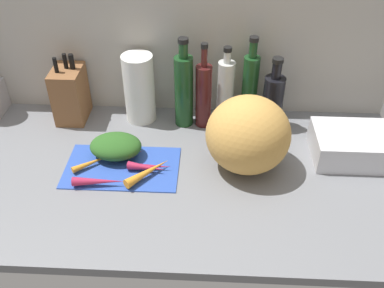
# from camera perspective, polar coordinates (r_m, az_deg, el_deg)

# --- Properties ---
(ground_plane) EXTENTS (1.70, 0.80, 0.03)m
(ground_plane) POSITION_cam_1_polar(r_m,az_deg,el_deg) (1.44, -5.51, -3.70)
(ground_plane) COLOR slate
(wall_back) EXTENTS (1.70, 0.03, 0.60)m
(wall_back) POSITION_cam_1_polar(r_m,az_deg,el_deg) (1.60, -4.39, 14.15)
(wall_back) COLOR #BCB7AD
(wall_back) RESTS_ON ground_plane
(cutting_board) EXTENTS (0.37, 0.22, 0.01)m
(cutting_board) POSITION_cam_1_polar(r_m,az_deg,el_deg) (1.44, -9.16, -3.00)
(cutting_board) COLOR #2D51B7
(cutting_board) RESTS_ON ground_plane
(carrot_0) EXTENTS (0.14, 0.02, 0.02)m
(carrot_0) POSITION_cam_1_polar(r_m,az_deg,el_deg) (1.41, -5.61, -2.93)
(carrot_0) COLOR #B2264C
(carrot_0) RESTS_ON cutting_board
(carrot_1) EXTENTS (0.12, 0.10, 0.02)m
(carrot_1) POSITION_cam_1_polar(r_m,az_deg,el_deg) (1.46, -13.01, -2.38)
(carrot_1) COLOR orange
(carrot_1) RESTS_ON cutting_board
(carrot_2) EXTENTS (0.12, 0.04, 0.03)m
(carrot_2) POSITION_cam_1_polar(r_m,az_deg,el_deg) (1.40, -6.07, -3.07)
(carrot_2) COLOR #B2264C
(carrot_2) RESTS_ON cutting_board
(carrot_3) EXTENTS (0.11, 0.12, 0.03)m
(carrot_3) POSITION_cam_1_polar(r_m,az_deg,el_deg) (1.49, -9.01, -0.56)
(carrot_3) COLOR orange
(carrot_3) RESTS_ON cutting_board
(carrot_4) EXTENTS (0.12, 0.06, 0.02)m
(carrot_4) POSITION_cam_1_polar(r_m,az_deg,el_deg) (1.49, -8.60, -0.57)
(carrot_4) COLOR red
(carrot_4) RESTS_ON cutting_board
(carrot_5) EXTENTS (0.16, 0.04, 0.03)m
(carrot_5) POSITION_cam_1_polar(r_m,az_deg,el_deg) (1.38, -12.22, -4.82)
(carrot_5) COLOR #B2264C
(carrot_5) RESTS_ON cutting_board
(carrot_6) EXTENTS (0.14, 0.14, 0.03)m
(carrot_6) POSITION_cam_1_polar(r_m,az_deg,el_deg) (1.38, -5.73, -3.66)
(carrot_6) COLOR orange
(carrot_6) RESTS_ON cutting_board
(carrot_greens_pile) EXTENTS (0.17, 0.13, 0.07)m
(carrot_greens_pile) POSITION_cam_1_polar(r_m,az_deg,el_deg) (1.47, -9.98, -0.29)
(carrot_greens_pile) COLOR #2D6023
(carrot_greens_pile) RESTS_ON cutting_board
(winter_squash) EXTENTS (0.27, 0.26, 0.25)m
(winter_squash) POSITION_cam_1_polar(r_m,az_deg,el_deg) (1.37, 7.36, 1.20)
(winter_squash) COLOR gold
(winter_squash) RESTS_ON ground_plane
(knife_block) EXTENTS (0.11, 0.14, 0.26)m
(knife_block) POSITION_cam_1_polar(r_m,az_deg,el_deg) (1.67, -15.68, 6.37)
(knife_block) COLOR brown
(knife_block) RESTS_ON ground_plane
(paper_towel_roll) EXTENTS (0.11, 0.11, 0.26)m
(paper_towel_roll) POSITION_cam_1_polar(r_m,az_deg,el_deg) (1.61, -6.94, 7.26)
(paper_towel_roll) COLOR white
(paper_towel_roll) RESTS_ON ground_plane
(bottle_0) EXTENTS (0.07, 0.07, 0.34)m
(bottle_0) POSITION_cam_1_polar(r_m,az_deg,el_deg) (1.56, -1.09, 7.18)
(bottle_0) COLOR #19421E
(bottle_0) RESTS_ON ground_plane
(bottle_1) EXTENTS (0.06, 0.06, 0.32)m
(bottle_1) POSITION_cam_1_polar(r_m,az_deg,el_deg) (1.56, 1.54, 6.51)
(bottle_1) COLOR #471919
(bottle_1) RESTS_ON ground_plane
(bottle_2) EXTENTS (0.06, 0.06, 0.30)m
(bottle_2) POSITION_cam_1_polar(r_m,az_deg,el_deg) (1.59, 4.42, 6.96)
(bottle_2) COLOR silver
(bottle_2) RESTS_ON ground_plane
(bottle_3) EXTENTS (0.06, 0.06, 0.33)m
(bottle_3) POSITION_cam_1_polar(r_m,az_deg,el_deg) (1.59, 7.60, 7.42)
(bottle_3) COLOR #19421E
(bottle_3) RESTS_ON ground_plane
(bottle_4) EXTENTS (0.07, 0.07, 0.27)m
(bottle_4) POSITION_cam_1_polar(r_m,az_deg,el_deg) (1.59, 10.56, 5.70)
(bottle_4) COLOR black
(bottle_4) RESTS_ON ground_plane
(dish_rack) EXTENTS (0.26, 0.19, 0.10)m
(dish_rack) POSITION_cam_1_polar(r_m,az_deg,el_deg) (1.54, 20.33, -0.16)
(dish_rack) COLOR silver
(dish_rack) RESTS_ON ground_plane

